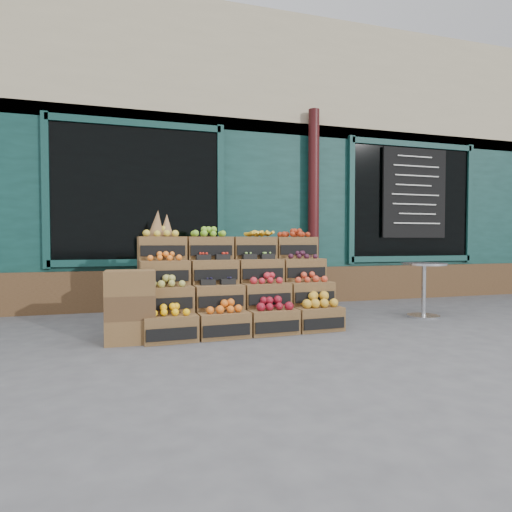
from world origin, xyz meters
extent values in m
plane|color=#4C4C4F|center=(0.00, 0.00, 0.00)|extent=(60.00, 60.00, 0.00)
cube|color=#103833|center=(0.00, 5.20, 2.40)|extent=(12.00, 6.00, 4.80)
cube|color=#C1B28C|center=(0.00, 2.28, 3.80)|extent=(12.00, 0.18, 2.00)
cube|color=#103833|center=(0.00, 2.25, 1.50)|extent=(12.00, 0.12, 3.00)
cube|color=#4E351F|center=(0.00, 2.18, 0.30)|extent=(12.00, 0.18, 0.60)
cube|color=black|center=(-1.60, 2.18, 1.75)|extent=(2.40, 0.06, 2.00)
cube|color=black|center=(3.20, 2.18, 1.75)|extent=(2.40, 0.06, 2.00)
cylinder|color=#3B0D0E|center=(1.20, 2.05, 1.60)|extent=(0.18, 0.18, 3.20)
cube|color=black|center=(3.20, 2.10, 1.90)|extent=(1.30, 0.04, 1.60)
cube|color=brown|center=(-1.34, 0.02, 0.14)|extent=(0.56, 0.40, 0.27)
cube|color=black|center=(-1.33, -0.18, 0.11)|extent=(0.50, 0.04, 0.12)
cube|color=#FFB70C|center=(-1.34, 0.02, 0.32)|extent=(0.45, 0.30, 0.09)
cube|color=brown|center=(-0.77, 0.04, 0.14)|extent=(0.56, 0.40, 0.27)
cube|color=black|center=(-0.77, -0.16, 0.11)|extent=(0.50, 0.04, 0.12)
cube|color=#D95F16|center=(-0.77, 0.04, 0.32)|extent=(0.45, 0.30, 0.10)
cube|color=brown|center=(-0.21, 0.07, 0.14)|extent=(0.56, 0.40, 0.27)
cube|color=black|center=(-0.20, -0.14, 0.11)|extent=(0.50, 0.04, 0.12)
cube|color=maroon|center=(-0.21, 0.07, 0.33)|extent=(0.45, 0.30, 0.10)
cube|color=brown|center=(0.36, 0.09, 0.14)|extent=(0.56, 0.40, 0.27)
cube|color=black|center=(0.37, -0.11, 0.11)|extent=(0.50, 0.04, 0.12)
cube|color=gold|center=(0.36, 0.09, 0.34)|extent=(0.45, 0.30, 0.13)
cube|color=brown|center=(-1.35, 0.25, 0.41)|extent=(0.56, 0.40, 0.27)
cube|color=black|center=(-1.34, 0.05, 0.38)|extent=(0.50, 0.04, 0.12)
cube|color=#A19F48|center=(-1.35, 0.25, 0.59)|extent=(0.45, 0.30, 0.09)
cube|color=brown|center=(-0.78, 0.27, 0.41)|extent=(0.56, 0.40, 0.27)
cube|color=black|center=(-0.77, 0.07, 0.38)|extent=(0.50, 0.04, 0.12)
cube|color=black|center=(-0.78, 0.27, 0.56)|extent=(0.45, 0.30, 0.03)
cube|color=brown|center=(-0.22, 0.30, 0.41)|extent=(0.56, 0.40, 0.27)
cube|color=black|center=(-0.21, 0.10, 0.38)|extent=(0.50, 0.04, 0.12)
cube|color=#AE202A|center=(-0.22, 0.30, 0.59)|extent=(0.45, 0.30, 0.09)
cube|color=brown|center=(0.35, 0.32, 0.41)|extent=(0.56, 0.40, 0.27)
cube|color=black|center=(0.36, 0.12, 0.38)|extent=(0.50, 0.04, 0.12)
cube|color=#C53E24|center=(0.35, 0.32, 0.59)|extent=(0.45, 0.30, 0.09)
cube|color=brown|center=(-1.36, 0.48, 0.68)|extent=(0.56, 0.40, 0.27)
cube|color=black|center=(-1.35, 0.28, 0.66)|extent=(0.50, 0.04, 0.12)
cube|color=orange|center=(-1.36, 0.48, 0.86)|extent=(0.45, 0.30, 0.07)
cube|color=brown|center=(-0.79, 0.51, 0.68)|extent=(0.56, 0.40, 0.27)
cube|color=black|center=(-0.78, 0.30, 0.66)|extent=(0.50, 0.04, 0.12)
cube|color=#B21E12|center=(-0.79, 0.51, 0.84)|extent=(0.45, 0.30, 0.04)
cube|color=brown|center=(-0.22, 0.53, 0.68)|extent=(0.56, 0.40, 0.27)
cube|color=black|center=(-0.22, 0.33, 0.66)|extent=(0.50, 0.04, 0.12)
cube|color=#86BD4C|center=(-0.22, 0.53, 0.83)|extent=(0.45, 0.30, 0.03)
cube|color=brown|center=(0.34, 0.55, 0.68)|extent=(0.56, 0.40, 0.27)
cube|color=black|center=(0.35, 0.35, 0.66)|extent=(0.50, 0.04, 0.12)
cube|color=#351223|center=(0.34, 0.55, 0.85)|extent=(0.45, 0.30, 0.07)
cube|color=brown|center=(-1.37, 0.71, 0.96)|extent=(0.56, 0.40, 0.27)
cube|color=black|center=(-1.36, 0.51, 0.93)|extent=(0.50, 0.04, 0.12)
cube|color=gold|center=(-1.37, 0.71, 1.14)|extent=(0.45, 0.30, 0.09)
cube|color=brown|center=(-0.80, 0.74, 0.96)|extent=(0.56, 0.40, 0.27)
cube|color=black|center=(-0.79, 0.54, 0.93)|extent=(0.50, 0.04, 0.12)
cube|color=#72AE27|center=(-0.80, 0.74, 1.14)|extent=(0.45, 0.30, 0.09)
cube|color=brown|center=(-0.23, 0.76, 0.96)|extent=(0.56, 0.40, 0.27)
cube|color=black|center=(-0.23, 0.56, 0.93)|extent=(0.50, 0.04, 0.12)
cube|color=yellow|center=(-0.23, 0.76, 1.13)|extent=(0.45, 0.30, 0.08)
cube|color=brown|center=(0.33, 0.78, 0.96)|extent=(0.56, 0.40, 0.27)
cube|color=black|center=(0.34, 0.58, 0.93)|extent=(0.50, 0.04, 0.12)
cube|color=#9A2911|center=(0.33, 0.78, 1.13)|extent=(0.45, 0.30, 0.08)
cube|color=#4E351F|center=(-0.50, 0.29, 0.14)|extent=(2.26, 0.46, 0.27)
cube|color=#4E351F|center=(-0.51, 0.52, 0.27)|extent=(2.26, 0.46, 0.55)
cube|color=#4E351F|center=(-0.52, 0.75, 0.41)|extent=(2.26, 0.46, 0.82)
cone|color=olive|center=(-1.42, 0.71, 1.25)|extent=(0.19, 0.19, 0.32)
cone|color=olive|center=(-1.30, 0.76, 1.23)|extent=(0.17, 0.17, 0.27)
cube|color=brown|center=(-1.73, 0.05, 0.12)|extent=(0.50, 0.36, 0.25)
cube|color=#4E351F|center=(-1.73, 0.05, 0.37)|extent=(0.50, 0.36, 0.25)
cube|color=brown|center=(-1.73, 0.05, 0.62)|extent=(0.50, 0.36, 0.25)
cylinder|color=silver|center=(2.10, 0.42, 0.01)|extent=(0.43, 0.43, 0.03)
cylinder|color=silver|center=(2.10, 0.42, 0.36)|extent=(0.06, 0.06, 0.71)
cylinder|color=silver|center=(2.10, 0.42, 0.73)|extent=(0.59, 0.59, 0.03)
imported|color=#1A5C1C|center=(-1.22, 2.78, 1.01)|extent=(0.85, 0.70, 2.01)
camera|label=1|loc=(-1.75, -4.47, 1.04)|focal=30.00mm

